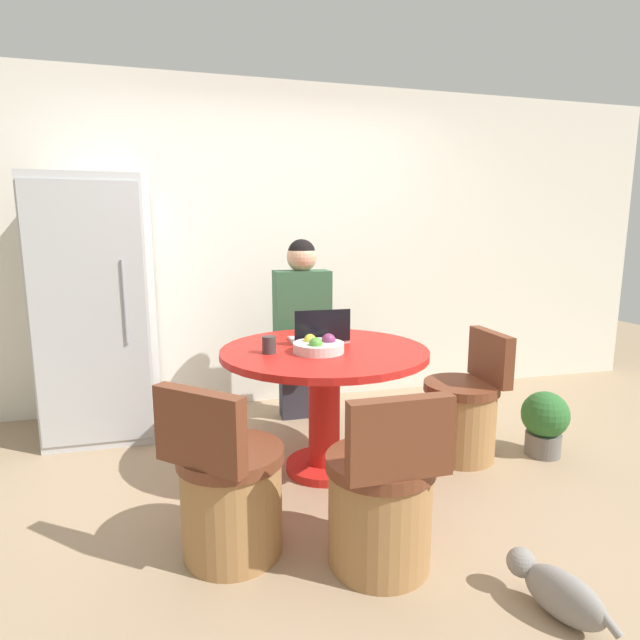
{
  "coord_description": "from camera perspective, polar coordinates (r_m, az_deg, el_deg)",
  "views": [
    {
      "loc": [
        -0.73,
        -2.48,
        1.42
      ],
      "look_at": [
        0.01,
        0.35,
        0.91
      ],
      "focal_mm": 28.0,
      "sensor_mm": 36.0,
      "label": 1
    }
  ],
  "objects": [
    {
      "name": "fruit_bowl",
      "position": [
        2.8,
        -0.15,
        -3.0
      ],
      "size": [
        0.29,
        0.29,
        0.1
      ],
      "color": "beige",
      "rests_on": "dining_table"
    },
    {
      "name": "dining_table",
      "position": [
        2.95,
        0.49,
        -6.86
      ],
      "size": [
        1.21,
        1.21,
        0.76
      ],
      "color": "red",
      "rests_on": "ground_plane"
    },
    {
      "name": "potted_plant",
      "position": [
        3.57,
        24.29,
        -10.46
      ],
      "size": [
        0.3,
        0.3,
        0.42
      ],
      "color": "slate",
      "rests_on": "ground_plane"
    },
    {
      "name": "cat",
      "position": [
        2.3,
        25.48,
        -26.16
      ],
      "size": [
        0.23,
        0.43,
        0.19
      ],
      "rotation": [
        0.0,
        0.0,
        1.92
      ],
      "color": "gray",
      "rests_on": "ground_plane"
    },
    {
      "name": "laptop",
      "position": [
        3.05,
        -0.04,
        -1.73
      ],
      "size": [
        0.34,
        0.22,
        0.21
      ],
      "rotation": [
        0.0,
        0.0,
        3.14
      ],
      "color": "#B7B7BC",
      "rests_on": "dining_table"
    },
    {
      "name": "wall_back",
      "position": [
        4.19,
        -4.68,
        8.3
      ],
      "size": [
        7.0,
        0.06,
        2.6
      ],
      "color": "silver",
      "rests_on": "ground_plane"
    },
    {
      "name": "person_seated",
      "position": [
        3.7,
        -2.21,
        -0.24
      ],
      "size": [
        0.4,
        0.37,
        1.37
      ],
      "rotation": [
        0.0,
        0.0,
        3.14
      ],
      "color": "#2D2D38",
      "rests_on": "ground_plane"
    },
    {
      "name": "chair_near_camera",
      "position": [
        2.28,
        7.02,
        -20.09
      ],
      "size": [
        0.47,
        0.47,
        0.81
      ],
      "rotation": [
        0.0,
        0.0,
        -3.13
      ],
      "color": "#9E7042",
      "rests_on": "ground_plane"
    },
    {
      "name": "refrigerator",
      "position": [
        3.81,
        -23.94,
        1.17
      ],
      "size": [
        0.71,
        0.72,
        1.79
      ],
      "color": "silver",
      "rests_on": "ground_plane"
    },
    {
      "name": "chair_right_side",
      "position": [
        3.35,
        15.96,
        -10.26
      ],
      "size": [
        0.47,
        0.47,
        0.81
      ],
      "rotation": [
        0.0,
        0.0,
        -1.61
      ],
      "color": "#9E7042",
      "rests_on": "ground_plane"
    },
    {
      "name": "coffee_cup",
      "position": [
        2.79,
        -5.84,
        -2.84
      ],
      "size": [
        0.08,
        0.08,
        0.1
      ],
      "color": "#383333",
      "rests_on": "dining_table"
    },
    {
      "name": "ground_plane",
      "position": [
        2.95,
        1.61,
        -18.84
      ],
      "size": [
        12.0,
        12.0,
        0.0
      ],
      "primitive_type": "plane",
      "color": "#9E8466"
    },
    {
      "name": "chair_near_left_corner",
      "position": [
        2.36,
        -10.32,
        -19.01
      ],
      "size": [
        0.54,
        0.54,
        0.81
      ],
      "rotation": [
        0.0,
        0.0,
        2.39
      ],
      "color": "#9E7042",
      "rests_on": "ground_plane"
    }
  ]
}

